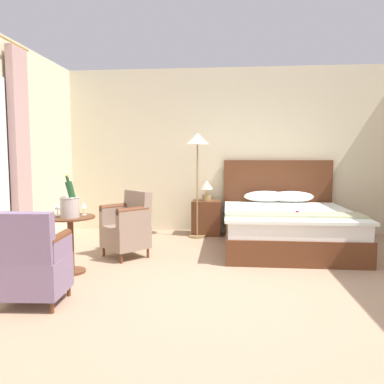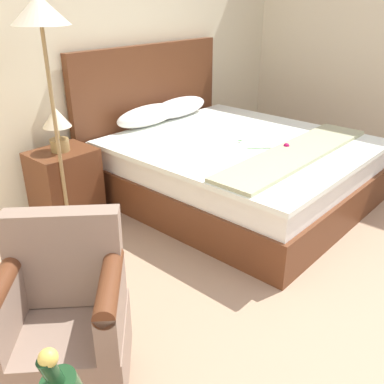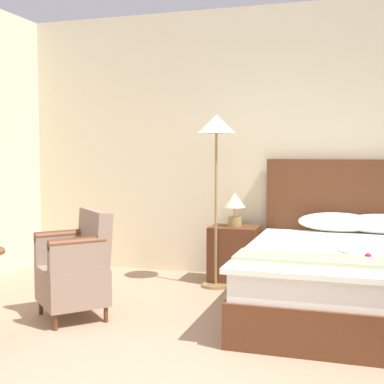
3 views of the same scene
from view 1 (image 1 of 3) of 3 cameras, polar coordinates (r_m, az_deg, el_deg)
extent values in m
plane|color=tan|center=(3.94, 5.86, -14.77)|extent=(7.66, 7.66, 0.00)
cube|color=beige|center=(6.84, 5.71, 6.26)|extent=(5.99, 0.12, 2.93)
cube|color=#C49993|center=(5.60, -24.70, 5.33)|extent=(0.10, 0.36, 2.80)
cube|color=#5C301B|center=(5.81, 14.15, -6.61)|extent=(1.80, 2.13, 0.33)
cube|color=white|center=(5.76, 14.21, -4.01)|extent=(1.75, 2.07, 0.20)
cube|color=white|center=(5.68, 14.33, -2.90)|extent=(1.84, 2.00, 0.04)
cube|color=#A7AA83|center=(5.16, 15.26, -3.35)|extent=(1.80, 0.38, 0.03)
cube|color=#5C301B|center=(6.80, 12.84, 0.68)|extent=(1.89, 0.08, 0.97)
ellipsoid|color=white|center=(6.59, 11.18, -0.68)|extent=(0.76, 0.23, 0.20)
ellipsoid|color=white|center=(6.65, 14.89, -0.70)|extent=(0.76, 0.23, 0.20)
cylinder|color=#2D6628|center=(5.40, 14.35, -2.99)|extent=(0.23, 0.24, 0.01)
sphere|color=#B20F4C|center=(5.30, 15.73, -2.98)|extent=(0.05, 0.05, 0.05)
ellipsoid|color=#33702D|center=(5.66, 13.92, -2.53)|extent=(0.05, 0.03, 0.01)
cube|color=white|center=(5.27, 14.82, -3.18)|extent=(0.10, 0.12, 0.00)
cube|color=#5C301B|center=(6.55, 2.21, -3.92)|extent=(0.50, 0.40, 0.60)
sphere|color=#B7B2A8|center=(6.52, 4.51, -2.81)|extent=(0.02, 0.02, 0.02)
cylinder|color=olive|center=(6.50, 2.22, -0.88)|extent=(0.15, 0.15, 0.10)
cylinder|color=tan|center=(6.49, 2.23, 0.00)|extent=(0.02, 0.02, 0.10)
cone|color=beige|center=(6.48, 2.23, 1.12)|extent=(0.22, 0.22, 0.15)
cylinder|color=olive|center=(6.39, 0.81, -6.74)|extent=(0.28, 0.28, 0.03)
cylinder|color=olive|center=(6.27, 0.82, 0.25)|extent=(0.03, 0.03, 1.53)
cone|color=#EFE5C6|center=(6.25, 0.83, 8.11)|extent=(0.39, 0.39, 0.19)
cylinder|color=#5C301B|center=(4.71, -17.86, -11.42)|extent=(0.32, 0.32, 0.03)
cylinder|color=#5C301B|center=(4.64, -17.97, -7.77)|extent=(0.07, 0.07, 0.65)
cylinder|color=#5C301B|center=(4.57, -18.09, -3.70)|extent=(0.57, 0.57, 0.02)
cylinder|color=#BBACA1|center=(4.48, -18.14, -2.26)|extent=(0.21, 0.21, 0.23)
torus|color=#BBACA1|center=(4.47, -18.18, -0.81)|extent=(0.22, 0.22, 0.02)
cylinder|color=white|center=(4.47, -18.17, -1.06)|extent=(0.19, 0.19, 0.03)
cylinder|color=#1E4723|center=(4.46, -17.89, -0.29)|extent=(0.14, 0.08, 0.30)
cylinder|color=#193D1E|center=(4.46, -18.46, 1.94)|extent=(0.05, 0.03, 0.08)
sphere|color=gold|center=(4.46, -18.47, 2.38)|extent=(0.04, 0.04, 0.04)
cylinder|color=white|center=(4.64, -16.14, -3.34)|extent=(0.07, 0.07, 0.01)
cylinder|color=white|center=(4.64, -16.15, -2.83)|extent=(0.01, 0.01, 0.08)
cone|color=white|center=(4.63, -16.18, -1.91)|extent=(0.07, 0.07, 0.07)
cylinder|color=white|center=(4.68, -19.79, -3.38)|extent=(0.07, 0.07, 0.01)
cylinder|color=white|center=(4.68, -19.80, -2.91)|extent=(0.01, 0.01, 0.07)
cone|color=white|center=(4.67, -19.83, -2.08)|extent=(0.08, 0.08, 0.07)
cylinder|color=#5C301B|center=(5.32, -13.30, -8.81)|extent=(0.04, 0.04, 0.13)
cylinder|color=#5C301B|center=(4.93, -10.74, -9.91)|extent=(0.04, 0.04, 0.13)
cylinder|color=#5C301B|center=(5.52, -9.49, -8.23)|extent=(0.04, 0.04, 0.13)
cylinder|color=#5C301B|center=(5.14, -6.73, -9.21)|extent=(0.04, 0.04, 0.13)
cube|color=gray|center=(5.17, -10.12, -6.71)|extent=(0.73, 0.73, 0.30)
cube|color=gray|center=(5.21, -8.34, -2.36)|extent=(0.48, 0.47, 0.47)
cube|color=gray|center=(5.30, -11.59, -3.50)|extent=(0.38, 0.39, 0.23)
cylinder|color=#5C301B|center=(5.29, -11.61, -2.26)|extent=(0.38, 0.39, 0.09)
cube|color=gray|center=(4.93, -9.03, -4.14)|extent=(0.38, 0.39, 0.23)
cylinder|color=#5C301B|center=(4.91, -9.05, -2.80)|extent=(0.38, 0.39, 0.09)
cylinder|color=#5C301B|center=(3.97, -18.25, -14.09)|extent=(0.04, 0.04, 0.10)
cylinder|color=#5C301B|center=(4.16, -24.82, -13.41)|extent=(0.04, 0.04, 0.10)
cylinder|color=#5C301B|center=(3.61, -20.56, -16.15)|extent=(0.04, 0.04, 0.10)
cube|color=slate|center=(3.81, -22.98, -11.64)|extent=(0.60, 0.52, 0.33)
cube|color=slate|center=(3.55, -24.53, -6.46)|extent=(0.55, 0.17, 0.46)
cube|color=slate|center=(3.68, -19.61, -8.03)|extent=(0.12, 0.45, 0.18)
cylinder|color=#5C301B|center=(3.66, -19.66, -6.63)|extent=(0.12, 0.45, 0.09)
cube|color=slate|center=(3.87, -26.20, -7.60)|extent=(0.12, 0.45, 0.18)
cylinder|color=#5C301B|center=(3.85, -26.25, -6.26)|extent=(0.12, 0.45, 0.09)
camera|label=2|loc=(4.07, -25.50, 10.53)|focal=40.00mm
camera|label=3|loc=(1.35, 45.96, 4.87)|focal=50.00mm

